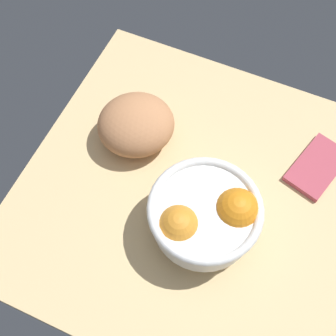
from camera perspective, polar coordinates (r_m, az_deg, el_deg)
The scene contains 4 objects.
ground_plane at distance 89.85cm, azimuth 3.28°, elevation -3.57°, with size 64.77×66.03×3.00cm, color #DAB982.
fruit_bowl at distance 79.81cm, azimuth 4.76°, elevation -5.92°, with size 19.95×19.95×11.44cm.
bread_loaf at distance 90.68cm, azimuth -4.01°, elevation 5.43°, with size 15.26×14.35×9.40cm, color tan.
napkin_folded at distance 94.96cm, azimuth 18.13°, elevation 0.16°, with size 13.30×7.75×1.25cm, color #B44656.
Camera 1 is at (-36.02, -10.33, 80.16)cm, focal length 48.86 mm.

